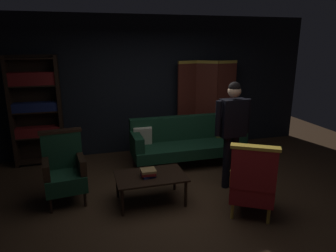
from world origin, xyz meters
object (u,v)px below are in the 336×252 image
bookshelf (36,108)px  armchair_gilt_accent (252,181)px  folding_screen (206,104)px  velvet_couch (186,140)px  book_tan_leather (148,171)px  standing_figure (232,126)px  armchair_wing_left (64,169)px  book_navy_cloth (148,175)px  book_red_leather (148,173)px  coffee_table (151,178)px

bookshelf → armchair_gilt_accent: bookshelf is taller
folding_screen → armchair_gilt_accent: folding_screen is taller
velvet_couch → armchair_gilt_accent: (0.23, -2.00, 0.04)m
folding_screen → book_tan_leather: (-1.71, -2.02, -0.48)m
standing_figure → book_tan_leather: (-1.37, -0.17, -0.52)m
armchair_gilt_accent → book_tan_leather: armchair_gilt_accent is taller
armchair_wing_left → standing_figure: 2.60m
folding_screen → standing_figure: 1.89m
velvet_couch → standing_figure: standing_figure is taller
armchair_wing_left → book_navy_cloth: (1.15, -0.42, -0.05)m
bookshelf → standing_figure: (3.04, -1.91, -0.06)m
book_navy_cloth → book_tan_leather: bearing=0.0°
velvet_couch → book_navy_cloth: (-1.03, -1.33, -0.01)m
bookshelf → folding_screen: bearing=-0.9°
velvet_couch → book_red_leather: bearing=-127.9°
armchair_gilt_accent → armchair_wing_left: size_ratio=1.00×
armchair_gilt_accent → armchair_wing_left: (-2.42, 1.10, 0.00)m
armchair_wing_left → book_tan_leather: bearing=-20.1°
velvet_couch → standing_figure: size_ratio=1.25×
armchair_wing_left → armchair_gilt_accent: bearing=-24.4°
bookshelf → book_navy_cloth: (1.67, -2.07, -0.65)m
bookshelf → standing_figure: bookshelf is taller
folding_screen → standing_figure: size_ratio=1.12×
folding_screen → armchair_wing_left: folding_screen is taller
book_navy_cloth → book_red_leather: bearing=0.0°
folding_screen → book_tan_leather: bearing=-130.3°
armchair_wing_left → book_red_leather: (1.15, -0.42, -0.02)m
armchair_gilt_accent → armchair_wing_left: 2.65m
folding_screen → book_red_leather: folding_screen is taller
folding_screen → coffee_table: 2.68m
book_navy_cloth → book_tan_leather: (0.00, 0.00, 0.07)m
bookshelf → velvet_couch: 2.87m
velvet_couch → coffee_table: size_ratio=2.12×
folding_screen → book_navy_cloth: folding_screen is taller
coffee_table → book_tan_leather: (-0.04, -0.03, 0.14)m
velvet_couch → folding_screen: bearing=45.5°
folding_screen → armchair_wing_left: (-2.87, -1.60, -0.50)m
book_tan_leather → coffee_table: bearing=34.4°
book_navy_cloth → book_red_leather: 0.04m
coffee_table → book_navy_cloth: 0.08m
folding_screen → book_tan_leather: size_ratio=9.11×
folding_screen → bookshelf: (-3.38, 0.05, 0.10)m
standing_figure → book_navy_cloth: 1.50m
book_navy_cloth → book_red_leather: book_red_leather is taller
armchair_gilt_accent → coffee_table: bearing=150.2°
standing_figure → coffee_table: bearing=-174.1°
armchair_wing_left → book_navy_cloth: bearing=-20.1°
armchair_wing_left → standing_figure: standing_figure is taller
velvet_couch → book_tan_leather: velvet_couch is taller
coffee_table → folding_screen: bearing=50.0°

